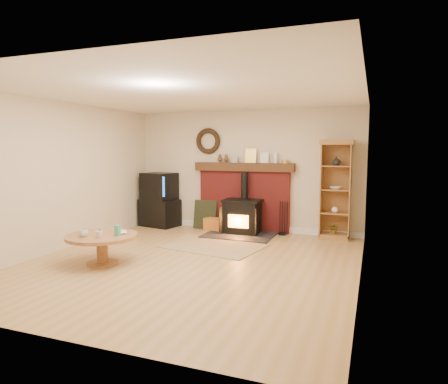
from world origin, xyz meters
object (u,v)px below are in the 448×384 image
at_px(curio_cabinet, 336,190).
at_px(coffee_table, 102,240).
at_px(wood_stove, 242,218).
at_px(tv_unit, 159,201).

distance_m(curio_cabinet, coffee_table, 4.50).
distance_m(wood_stove, coffee_table, 3.13).
height_order(wood_stove, tv_unit, wood_stove).
relative_size(wood_stove, coffee_table, 1.28).
bearing_deg(curio_cabinet, wood_stove, -171.35).
bearing_deg(wood_stove, curio_cabinet, 8.65).
relative_size(tv_unit, coffee_table, 1.13).
xyz_separation_m(wood_stove, curio_cabinet, (1.85, 0.28, 0.63)).
relative_size(wood_stove, curio_cabinet, 0.72).
relative_size(curio_cabinet, coffee_table, 1.79).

